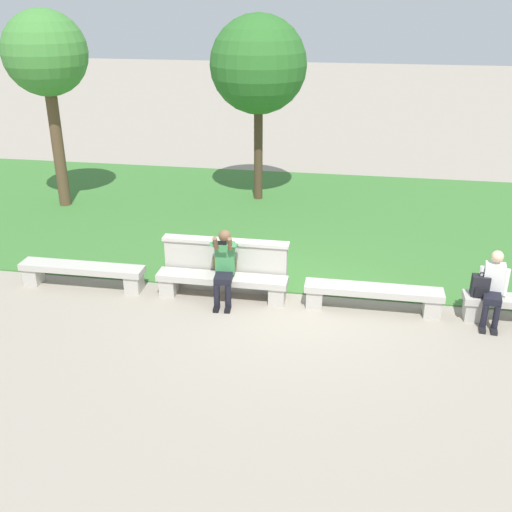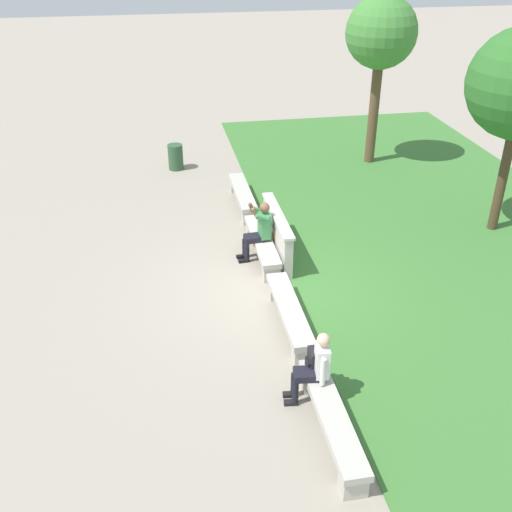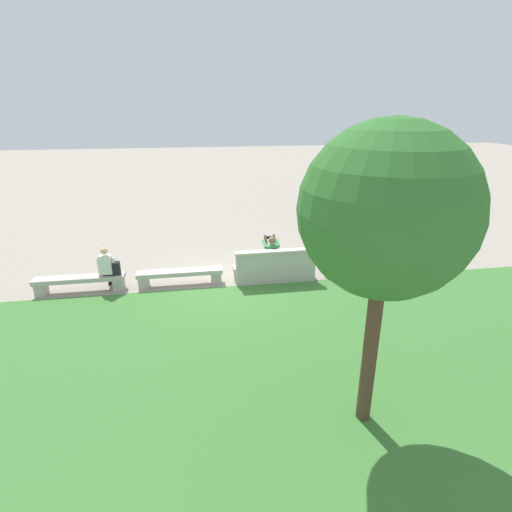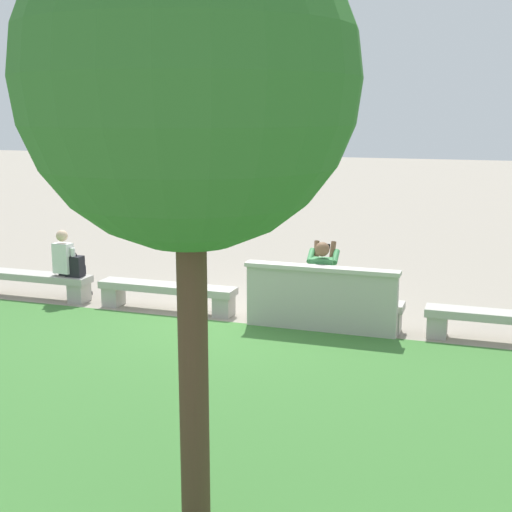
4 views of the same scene
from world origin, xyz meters
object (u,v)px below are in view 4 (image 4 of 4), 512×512
object	(u,v)px
backpack	(75,266)
tree_left_background	(188,81)
person_photographer	(323,278)
person_distant	(68,262)
bench_main	(511,323)
bench_far	(29,280)
bench_mid	(167,292)
bench_near	(326,306)

from	to	relation	value
backpack	tree_left_background	bearing A→B (deg)	129.51
person_photographer	person_distant	xyz separation A→B (m)	(4.55, 0.01, -0.06)
bench_main	person_photographer	bearing A→B (deg)	-1.61
tree_left_background	person_photographer	bearing A→B (deg)	-86.35
bench_main	bench_far	xyz separation A→B (m)	(8.06, 0.00, 0.00)
bench_main	tree_left_background	xyz separation A→B (m)	(2.39, 5.72, 3.15)
person_photographer	bench_mid	bearing A→B (deg)	1.69
person_photographer	backpack	size ratio (longest dim) A/B	3.08
backpack	bench_main	bearing A→B (deg)	179.91
person_distant	bench_far	bearing A→B (deg)	4.95
bench_mid	tree_left_background	bearing A→B (deg)	117.59
backpack	person_photographer	bearing A→B (deg)	-179.12
bench_far	tree_left_background	size ratio (longest dim) A/B	0.51
bench_near	bench_far	xyz separation A→B (m)	(5.38, 0.00, 0.00)
bench_near	tree_left_background	size ratio (longest dim) A/B	0.51
person_distant	tree_left_background	xyz separation A→B (m)	(-4.92, 5.79, 2.79)
person_photographer	tree_left_background	xyz separation A→B (m)	(-0.37, 5.80, 2.72)
person_photographer	backpack	world-z (taller)	person_photographer
bench_far	person_photographer	size ratio (longest dim) A/B	1.80
bench_far	backpack	distance (m)	1.00
bench_mid	person_distant	distance (m)	1.96
bench_near	bench_mid	xyz separation A→B (m)	(2.69, 0.00, 0.00)
bench_near	person_photographer	world-z (taller)	person_photographer
bench_near	bench_mid	world-z (taller)	same
bench_near	person_photographer	distance (m)	0.44
bench_main	bench_near	distance (m)	2.69
bench_main	person_distant	xyz separation A→B (m)	(7.30, -0.07, 0.36)
bench_far	person_distant	size ratio (longest dim) A/B	1.89
bench_mid	person_distant	size ratio (longest dim) A/B	1.89
bench_mid	person_distant	world-z (taller)	person_distant
person_distant	backpack	world-z (taller)	person_distant
bench_main	person_distant	world-z (taller)	person_distant
bench_main	bench_far	world-z (taller)	same
bench_mid	person_photographer	size ratio (longest dim) A/B	1.80
bench_main	backpack	world-z (taller)	backpack
bench_far	backpack	size ratio (longest dim) A/B	5.55
bench_mid	backpack	bearing A→B (deg)	-0.35
bench_near	tree_left_background	world-z (taller)	tree_left_background
backpack	bench_mid	bearing A→B (deg)	179.65
backpack	tree_left_background	distance (m)	7.96
person_photographer	bench_main	bearing A→B (deg)	178.39
person_distant	tree_left_background	bearing A→B (deg)	130.35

